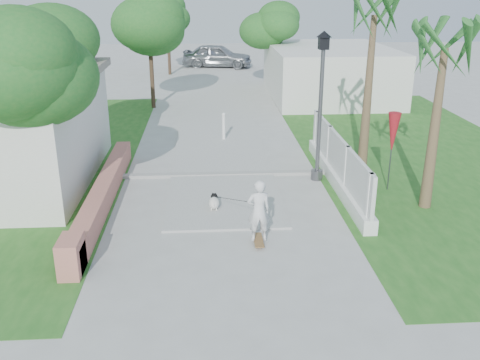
{
  "coord_description": "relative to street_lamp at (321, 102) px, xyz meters",
  "views": [
    {
      "loc": [
        -0.45,
        -9.78,
        5.7
      ],
      "look_at": [
        0.35,
        2.62,
        1.1
      ],
      "focal_mm": 40.0,
      "sensor_mm": 36.0,
      "label": 1
    }
  ],
  "objects": [
    {
      "name": "ground",
      "position": [
        -2.9,
        -5.5,
        -2.43
      ],
      "size": [
        90.0,
        90.0,
        0.0
      ],
      "primitive_type": "plane",
      "color": "#B7B7B2",
      "rests_on": "ground"
    },
    {
      "name": "grass_right",
      "position": [
        4.1,
        2.5,
        -2.42
      ],
      "size": [
        8.0,
        20.0,
        0.01
      ],
      "primitive_type": "cube",
      "color": "#245E1D",
      "rests_on": "ground"
    },
    {
      "name": "pink_wall",
      "position": [
        -6.2,
        -1.95,
        -2.11
      ],
      "size": [
        0.45,
        8.2,
        0.8
      ],
      "color": "#C17262",
      "rests_on": "ground"
    },
    {
      "name": "tree_path_right",
      "position": [
        0.32,
        14.48,
        1.07
      ],
      "size": [
        3.0,
        3.0,
        4.79
      ],
      "color": "#4C3826",
      "rests_on": "ground"
    },
    {
      "name": "curb",
      "position": [
        -2.9,
        0.5,
        -2.38
      ],
      "size": [
        6.5,
        0.25,
        0.1
      ],
      "primitive_type": "cube",
      "color": "#999993",
      "rests_on": "ground"
    },
    {
      "name": "street_lamp",
      "position": [
        0.0,
        0.0,
        0.0
      ],
      "size": [
        0.44,
        0.44,
        4.44
      ],
      "color": "#59595E",
      "rests_on": "ground"
    },
    {
      "name": "palm_near",
      "position": [
        2.5,
        -2.3,
        1.53
      ],
      "size": [
        1.8,
        1.8,
        4.7
      ],
      "color": "brown",
      "rests_on": "ground"
    },
    {
      "name": "skateboarder",
      "position": [
        -2.7,
        -3.27,
        -1.73
      ],
      "size": [
        1.27,
        2.58,
        1.56
      ],
      "rotation": [
        0.0,
        0.0,
        3.22
      ],
      "color": "olive",
      "rests_on": "ground"
    },
    {
      "name": "tree_left_near",
      "position": [
        -7.38,
        -2.52,
        1.4
      ],
      "size": [
        3.6,
        3.6,
        5.28
      ],
      "color": "#4C3826",
      "rests_on": "ground"
    },
    {
      "name": "lattice_fence",
      "position": [
        0.5,
        -0.5,
        -1.88
      ],
      "size": [
        0.35,
        7.0,
        1.5
      ],
      "color": "white",
      "rests_on": "ground"
    },
    {
      "name": "bollard",
      "position": [
        -2.7,
        4.5,
        -1.84
      ],
      "size": [
        0.14,
        0.14,
        1.09
      ],
      "color": "white",
      "rests_on": "ground"
    },
    {
      "name": "patio_umbrella",
      "position": [
        1.9,
        -1.0,
        -0.74
      ],
      "size": [
        0.36,
        0.36,
        2.3
      ],
      "color": "#59595E",
      "rests_on": "ground"
    },
    {
      "name": "building_right",
      "position": [
        3.1,
        12.5,
        -1.13
      ],
      "size": [
        6.0,
        8.0,
        2.6
      ],
      "primitive_type": "cube",
      "color": "silver",
      "rests_on": "ground"
    },
    {
      "name": "palm_far",
      "position": [
        1.7,
        1.0,
        2.06
      ],
      "size": [
        1.8,
        1.8,
        5.3
      ],
      "color": "brown",
      "rests_on": "ground"
    },
    {
      "name": "dog",
      "position": [
        -3.2,
        -2.18,
        -2.19
      ],
      "size": [
        0.3,
        0.63,
        0.43
      ],
      "rotation": [
        0.0,
        0.0,
        -0.05
      ],
      "color": "white",
      "rests_on": "ground"
    },
    {
      "name": "tree_path_left",
      "position": [
        -5.88,
        10.48,
        1.39
      ],
      "size": [
        3.4,
        3.4,
        5.23
      ],
      "color": "#4C3826",
      "rests_on": "ground"
    },
    {
      "name": "path_strip",
      "position": [
        -2.9,
        14.5,
        -2.4
      ],
      "size": [
        3.2,
        36.0,
        0.06
      ],
      "primitive_type": "cube",
      "color": "#B7B7B2",
      "rests_on": "ground"
    },
    {
      "name": "tree_left_mid",
      "position": [
        -8.38,
        2.98,
        1.07
      ],
      "size": [
        3.2,
        3.2,
        4.85
      ],
      "color": "#4C3826",
      "rests_on": "ground"
    },
    {
      "name": "grass_left",
      "position": [
        -9.9,
        2.5,
        -2.42
      ],
      "size": [
        8.0,
        20.0,
        0.01
      ],
      "primitive_type": "cube",
      "color": "#245E1D",
      "rests_on": "ground"
    },
    {
      "name": "tree_path_far",
      "position": [
        -5.68,
        20.48,
        1.39
      ],
      "size": [
        3.2,
        3.2,
        5.17
      ],
      "color": "#4C3826",
      "rests_on": "ground"
    },
    {
      "name": "parked_car",
      "position": [
        -2.49,
        23.35,
        -1.6
      ],
      "size": [
        5.12,
        2.77,
        1.65
      ],
      "primitive_type": "imported",
      "rotation": [
        0.0,
        0.0,
        1.39
      ],
      "color": "#A4A7AC",
      "rests_on": "ground"
    }
  ]
}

